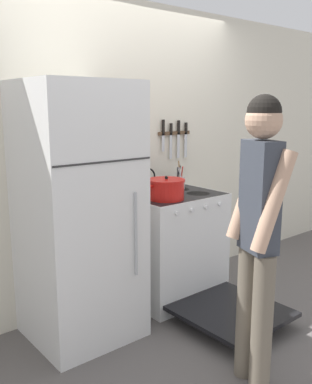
# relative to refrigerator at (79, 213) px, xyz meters

# --- Properties ---
(ground_plane) EXTENTS (14.00, 14.00, 0.00)m
(ground_plane) POSITION_rel_refrigerator_xyz_m (0.64, 0.36, -0.93)
(ground_plane) COLOR #5B5654
(wall_back) EXTENTS (10.00, 0.06, 2.55)m
(wall_back) POSITION_rel_refrigerator_xyz_m (0.64, 0.39, 0.35)
(wall_back) COLOR silver
(wall_back) RESTS_ON ground_plane
(refrigerator) EXTENTS (0.74, 0.74, 1.85)m
(refrigerator) POSITION_rel_refrigerator_xyz_m (0.00, 0.00, 0.00)
(refrigerator) COLOR white
(refrigerator) RESTS_ON ground_plane
(stove_range) EXTENTS (0.81, 1.39, 0.94)m
(stove_range) POSITION_rel_refrigerator_xyz_m (0.94, 0.00, -0.46)
(stove_range) COLOR white
(stove_range) RESTS_ON ground_plane
(dutch_oven_pot) EXTENTS (0.34, 0.30, 0.19)m
(dutch_oven_pot) POSITION_rel_refrigerator_xyz_m (0.76, -0.08, 0.10)
(dutch_oven_pot) COLOR red
(dutch_oven_pot) RESTS_ON stove_range
(tea_kettle) EXTENTS (0.25, 0.20, 0.23)m
(tea_kettle) POSITION_rel_refrigerator_xyz_m (0.77, 0.17, 0.07)
(tea_kettle) COLOR black
(tea_kettle) RESTS_ON stove_range
(utensil_jar) EXTENTS (0.09, 0.09, 0.26)m
(utensil_jar) POSITION_rel_refrigerator_xyz_m (1.14, 0.18, 0.07)
(utensil_jar) COLOR silver
(utensil_jar) RESTS_ON stove_range
(person) EXTENTS (0.36, 0.42, 1.75)m
(person) POSITION_rel_refrigerator_xyz_m (0.50, -1.19, 0.07)
(person) COLOR #6B6051
(person) RESTS_ON ground_plane
(wall_knife_strip) EXTENTS (0.38, 0.03, 0.36)m
(wall_knife_strip) POSITION_rel_refrigerator_xyz_m (1.23, 0.34, 0.50)
(wall_knife_strip) COLOR brown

